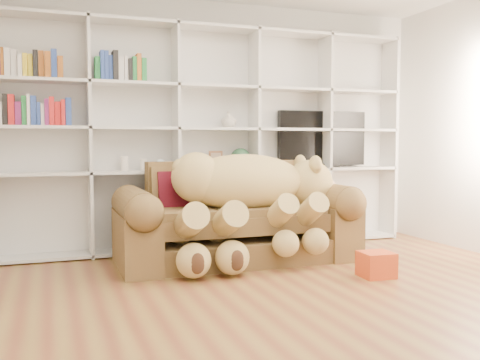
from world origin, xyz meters
name	(u,v)px	position (x,y,z in m)	size (l,w,h in m)	color
floor	(315,309)	(0.00, 0.00, 0.00)	(5.00, 5.00, 0.00)	brown
wall_back	(211,125)	(0.00, 2.50, 1.35)	(5.00, 0.02, 2.70)	silver
bookshelf	(193,128)	(-0.24, 2.36, 1.31)	(4.43, 0.35, 2.40)	silver
sofa	(236,223)	(0.00, 1.66, 0.36)	(2.29, 0.99, 0.96)	brown
teddy_bear	(248,193)	(0.06, 1.47, 0.68)	(1.80, 0.96, 1.04)	tan
throw_pillow	(177,192)	(-0.54, 1.82, 0.68)	(0.38, 0.12, 0.38)	#530E16
gift_box	(376,265)	(0.91, 0.62, 0.11)	(0.27, 0.25, 0.22)	#CF451B
tv	(322,140)	(1.32, 2.35, 1.19)	(1.10, 0.18, 0.65)	black
picture_frame	(216,160)	(0.00, 2.30, 0.97)	(0.15, 0.03, 0.19)	brown
green_vase	(240,158)	(0.28, 2.30, 0.98)	(0.23, 0.23, 0.23)	#305E3E
figurine_tall	(124,163)	(-0.98, 2.30, 0.94)	(0.07, 0.07, 0.15)	silver
figurine_short	(143,165)	(-0.79, 2.30, 0.92)	(0.07, 0.07, 0.12)	silver
snow_globe	(161,164)	(-0.61, 2.30, 0.92)	(0.11, 0.11, 0.11)	silver
shelf_vase	(229,120)	(0.14, 2.30, 1.40)	(0.17, 0.17, 0.17)	beige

